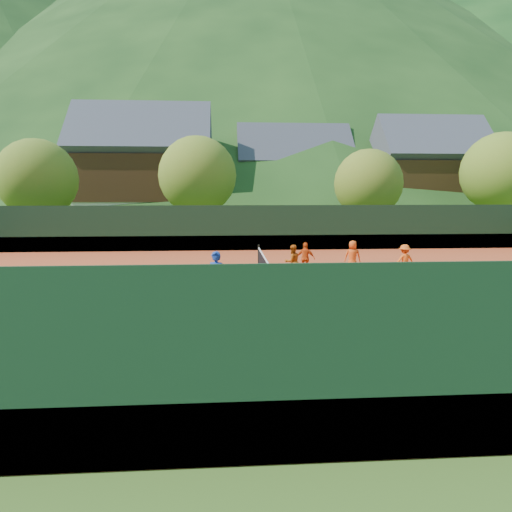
{
  "coord_description": "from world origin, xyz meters",
  "views": [
    {
      "loc": [
        -1.82,
        -18.19,
        4.03
      ],
      "look_at": [
        -0.56,
        0.0,
        1.38
      ],
      "focal_mm": 32.0,
      "sensor_mm": 36.0,
      "label": 1
    }
  ],
  "objects": [
    {
      "name": "tennis_ball_12",
      "position": [
        3.41,
        -2.43,
        0.05
      ],
      "size": [
        0.07,
        0.07,
        0.07
      ],
      "primitive_type": "sphere",
      "color": "#DEF428",
      "rests_on": "clay_court"
    },
    {
      "name": "ball_hopper",
      "position": [
        -8.13,
        -4.89,
        0.77
      ],
      "size": [
        0.57,
        0.57,
        1.0
      ],
      "color": "black",
      "rests_on": "clay_court"
    },
    {
      "name": "tennis_ball_9",
      "position": [
        -6.0,
        -5.04,
        0.05
      ],
      "size": [
        0.07,
        0.07,
        0.07
      ],
      "primitive_type": "sphere",
      "color": "#DEF428",
      "rests_on": "clay_court"
    },
    {
      "name": "tennis_ball_6",
      "position": [
        2.93,
        -5.4,
        0.05
      ],
      "size": [
        0.07,
        0.07,
        0.07
      ],
      "primitive_type": "sphere",
      "color": "#DEF428",
      "rests_on": "clay_court"
    },
    {
      "name": "tree_d",
      "position": [
        22.0,
        20.0,
        5.52
      ],
      "size": [
        6.8,
        6.8,
        8.93
      ],
      "color": "#3D2618",
      "rests_on": "ground"
    },
    {
      "name": "tennis_ball_3",
      "position": [
        -4.69,
        -1.12,
        0.05
      ],
      "size": [
        0.07,
        0.07,
        0.07
      ],
      "primitive_type": "sphere",
      "color": "#DEF428",
      "rests_on": "clay_court"
    },
    {
      "name": "mountain_far",
      "position": [
        10.0,
        160.0,
        55.0
      ],
      "size": [
        280.0,
        280.0,
        110.0
      ],
      "primitive_type": "cone",
      "color": "#173512",
      "rests_on": "ground"
    },
    {
      "name": "ground",
      "position": [
        0.0,
        0.0,
        0.0
      ],
      "size": [
        400.0,
        400.0,
        0.0
      ],
      "primitive_type": "plane",
      "color": "#315119",
      "rests_on": "ground"
    },
    {
      "name": "clay_court",
      "position": [
        0.0,
        0.0,
        0.01
      ],
      "size": [
        40.0,
        24.0,
        0.02
      ],
      "primitive_type": "cube",
      "color": "#B23F1C",
      "rests_on": "ground"
    },
    {
      "name": "tennis_ball_19",
      "position": [
        -4.9,
        -8.29,
        0.05
      ],
      "size": [
        0.07,
        0.07,
        0.07
      ],
      "primitive_type": "sphere",
      "color": "#DEF428",
      "rests_on": "clay_court"
    },
    {
      "name": "tennis_ball_1",
      "position": [
        -2.5,
        -0.85,
        0.05
      ],
      "size": [
        0.07,
        0.07,
        0.07
      ],
      "primitive_type": "sphere",
      "color": "#DEF428",
      "rests_on": "clay_court"
    },
    {
      "name": "tennis_ball_20",
      "position": [
        1.51,
        -3.9,
        0.05
      ],
      "size": [
        0.07,
        0.07,
        0.07
      ],
      "primitive_type": "sphere",
      "color": "#DEF428",
      "rests_on": "clay_court"
    },
    {
      "name": "tennis_ball_14",
      "position": [
        3.17,
        -4.04,
        0.05
      ],
      "size": [
        0.07,
        0.07,
        0.07
      ],
      "primitive_type": "sphere",
      "color": "#DEF428",
      "rests_on": "clay_court"
    },
    {
      "name": "tennis_ball_17",
      "position": [
        -6.32,
        -8.52,
        0.05
      ],
      "size": [
        0.07,
        0.07,
        0.07
      ],
      "primitive_type": "sphere",
      "color": "#DEF428",
      "rests_on": "clay_court"
    },
    {
      "name": "student_b",
      "position": [
        2.04,
        3.14,
        0.78
      ],
      "size": [
        0.97,
        0.67,
        1.52
      ],
      "primitive_type": "imported",
      "rotation": [
        0.0,
        0.0,
        2.76
      ],
      "color": "#F05815",
      "rests_on": "clay_court"
    },
    {
      "name": "tennis_ball_13",
      "position": [
        2.01,
        -9.19,
        0.05
      ],
      "size": [
        0.07,
        0.07,
        0.07
      ],
      "primitive_type": "sphere",
      "color": "#DEF428",
      "rests_on": "clay_court"
    },
    {
      "name": "court_lines",
      "position": [
        0.0,
        0.0,
        0.02
      ],
      "size": [
        23.83,
        11.03,
        0.0
      ],
      "color": "white",
      "rests_on": "clay_court"
    },
    {
      "name": "tennis_ball_15",
      "position": [
        2.28,
        -1.96,
        0.05
      ],
      "size": [
        0.07,
        0.07,
        0.07
      ],
      "primitive_type": "sphere",
      "color": "#DEF428",
      "rests_on": "clay_court"
    },
    {
      "name": "tennis_ball_8",
      "position": [
        -6.92,
        -6.05,
        0.05
      ],
      "size": [
        0.07,
        0.07,
        0.07
      ],
      "primitive_type": "sphere",
      "color": "#DEF428",
      "rests_on": "clay_court"
    },
    {
      "name": "tennis_ball_5",
      "position": [
        0.98,
        -1.16,
        0.05
      ],
      "size": [
        0.07,
        0.07,
        0.07
      ],
      "primitive_type": "sphere",
      "color": "#DEF428",
      "rests_on": "clay_court"
    },
    {
      "name": "student_c",
      "position": [
        4.38,
        3.35,
        0.81
      ],
      "size": [
        0.87,
        0.67,
        1.58
      ],
      "primitive_type": "imported",
      "rotation": [
        0.0,
        0.0,
        2.9
      ],
      "color": "#EA4F14",
      "rests_on": "clay_court"
    },
    {
      "name": "student_a",
      "position": [
        1.24,
        2.06,
        0.8
      ],
      "size": [
        0.9,
        0.79,
        1.55
      ],
      "primitive_type": "imported",
      "rotation": [
        0.0,
        0.0,
        3.45
      ],
      "color": "#CB5A12",
      "rests_on": "clay_court"
    },
    {
      "name": "tennis_ball_16",
      "position": [
        4.35,
        -7.91,
        0.05
      ],
      "size": [
        0.07,
        0.07,
        0.07
      ],
      "primitive_type": "sphere",
      "color": "#DEF428",
      "rests_on": "clay_court"
    },
    {
      "name": "tennis_ball_11",
      "position": [
        -3.35,
        -6.43,
        0.05
      ],
      "size": [
        0.07,
        0.07,
        0.07
      ],
      "primitive_type": "sphere",
      "color": "#DEF428",
      "rests_on": "clay_court"
    },
    {
      "name": "tennis_ball_7",
      "position": [
        2.54,
        -5.34,
        0.05
      ],
      "size": [
        0.07,
        0.07,
        0.07
      ],
      "primitive_type": "sphere",
      "color": "#DEF428",
      "rests_on": "clay_court"
    },
    {
      "name": "mountain_far_right",
      "position": [
        90.0,
        150.0,
        47.5
      ],
      "size": [
        260.0,
        260.0,
        95.0
      ],
      "primitive_type": "cone",
      "color": "#123312",
      "rests_on": "ground"
    },
    {
      "name": "tree_a",
      "position": [
        -16.0,
        18.0,
        4.87
      ],
      "size": [
        6.0,
        6.0,
        7.88
      ],
      "color": "#402B19",
      "rests_on": "ground"
    },
    {
      "name": "coach",
      "position": [
        -2.12,
        -2.64,
        0.98
      ],
      "size": [
        0.82,
        0.69,
        1.91
      ],
      "primitive_type": "imported",
      "rotation": [
        0.0,
        0.0,
        -0.39
      ],
      "color": "#173896",
      "rests_on": "clay_court"
    },
    {
      "name": "tennis_net",
      "position": [
        0.0,
        0.0,
        0.52
      ],
      "size": [
        0.1,
        12.07,
        1.1
      ],
      "color": "black",
      "rests_on": "clay_court"
    },
    {
      "name": "chalet_left",
      "position": [
        -10.0,
        30.0,
        5.65
      ],
      "size": [
        13.8,
        9.93,
        12.92
      ],
      "color": "beige",
      "rests_on": "ground"
    },
    {
      "name": "student_d",
      "position": [
        6.48,
        2.13,
        0.78
      ],
      "size": [
        1.04,
        0.69,
        1.51
      ],
      "primitive_type": "imported",
      "rotation": [
        0.0,
        0.0,
        3.28
      ],
      "color": "#FF5D16",
      "rests_on": "clay_court"
    },
    {
      "name": "tree_c",
      "position": [
        10.0,
        19.0,
        4.54
      ],
      "size": [
        5.6,
        5.6,
        7.35
      ],
      "color": "#402719",
      "rests_on": "ground"
    },
    {
      "name": "tennis_ball_0",
      "position": [
        4.47,
        -4.89,
        0.05
      ],
      "size": [
        0.07,
        0.07,
        0.07
      ],
      "primitive_type": "sphere",
      "color": "#DEF428",
      "rests_on": "clay_court"
    },
    {
      "name": "chalet_mid",
      "position": [
        6.0,
        34.0,
        4.99
      ],
      "size": [
        12.65,
        8.82,
        11.45
      ],
      "color": "beige",
      "rests_on": "ground"
    },
    {
      "name": "chalet_right",
      "position": [
        20.0,
        30.0,
        5.26
      ],
      "size": [
        11.5,
        8.82,
        11.91
      ],
      "color": "beige",
      "rests_on": "ground"
    },
    {
      "name": "tennis_ball_4",
      "position": [
        1.64,
        -6.07,
        0.05
      ],
      "size": [
        0.07,
        0.07,
        0.07
      ],
      "primitive_type": "sphere",
      "color": "#DEF428",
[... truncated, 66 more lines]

